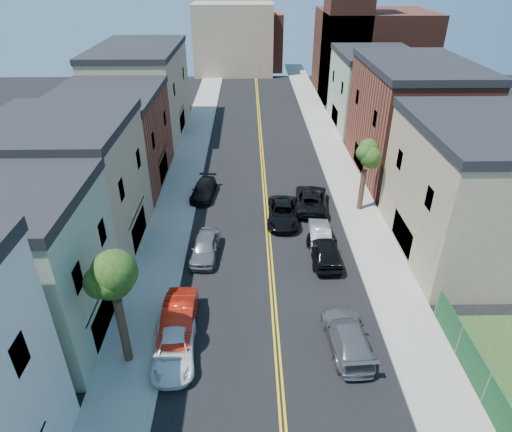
{
  "coord_description": "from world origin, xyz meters",
  "views": [
    {
      "loc": [
        -1.47,
        -2.47,
        18.39
      ],
      "look_at": [
        -0.95,
        25.66,
        2.0
      ],
      "focal_mm": 30.91,
      "sensor_mm": 36.0,
      "label": 1
    }
  ],
  "objects_px": {
    "silver_car_right": "(320,233)",
    "pedestrian_left": "(119,304)",
    "dark_car_right_far": "(311,199)",
    "black_suv_lane": "(283,213)",
    "grey_car_right": "(347,336)",
    "black_car_right": "(324,249)",
    "red_sedan": "(179,320)",
    "grey_car_left": "(205,247)",
    "white_pickup": "(174,349)",
    "black_car_left": "(204,190)"
  },
  "relations": [
    {
      "from": "white_pickup",
      "to": "black_car_left",
      "type": "bearing_deg",
      "value": 85.6
    },
    {
      "from": "pedestrian_left",
      "to": "black_suv_lane",
      "type": "bearing_deg",
      "value": -19.29
    },
    {
      "from": "grey_car_right",
      "to": "red_sedan",
      "type": "bearing_deg",
      "value": -11.64
    },
    {
      "from": "white_pickup",
      "to": "black_suv_lane",
      "type": "xyz_separation_m",
      "value": [
        6.76,
        14.17,
        0.08
      ]
    },
    {
      "from": "black_car_left",
      "to": "black_car_right",
      "type": "bearing_deg",
      "value": -39.73
    },
    {
      "from": "white_pickup",
      "to": "black_car_left",
      "type": "relative_size",
      "value": 1.03
    },
    {
      "from": "grey_car_left",
      "to": "pedestrian_left",
      "type": "distance_m",
      "value": 7.69
    },
    {
      "from": "dark_car_right_far",
      "to": "black_suv_lane",
      "type": "xyz_separation_m",
      "value": [
        -2.54,
        -2.21,
        -0.06
      ]
    },
    {
      "from": "grey_car_right",
      "to": "dark_car_right_far",
      "type": "xyz_separation_m",
      "value": [
        0.0,
        15.76,
        0.05
      ]
    },
    {
      "from": "black_suv_lane",
      "to": "black_car_left",
      "type": "bearing_deg",
      "value": 150.57
    },
    {
      "from": "black_car_left",
      "to": "black_suv_lane",
      "type": "bearing_deg",
      "value": -26.35
    },
    {
      "from": "white_pickup",
      "to": "dark_car_right_far",
      "type": "bearing_deg",
      "value": 56.01
    },
    {
      "from": "grey_car_right",
      "to": "pedestrian_left",
      "type": "distance_m",
      "value": 13.14
    },
    {
      "from": "grey_car_right",
      "to": "dark_car_right_far",
      "type": "distance_m",
      "value": 15.76
    },
    {
      "from": "silver_car_right",
      "to": "black_suv_lane",
      "type": "xyz_separation_m",
      "value": [
        -2.54,
        3.08,
        0.02
      ]
    },
    {
      "from": "silver_car_right",
      "to": "grey_car_left",
      "type": "bearing_deg",
      "value": 16.42
    },
    {
      "from": "black_suv_lane",
      "to": "silver_car_right",
      "type": "bearing_deg",
      "value": -47.0
    },
    {
      "from": "grey_car_right",
      "to": "pedestrian_left",
      "type": "bearing_deg",
      "value": -14.07
    },
    {
      "from": "black_car_left",
      "to": "pedestrian_left",
      "type": "distance_m",
      "value": 15.88
    },
    {
      "from": "red_sedan",
      "to": "dark_car_right_far",
      "type": "bearing_deg",
      "value": 57.27
    },
    {
      "from": "red_sedan",
      "to": "silver_car_right",
      "type": "height_order",
      "value": "red_sedan"
    },
    {
      "from": "red_sedan",
      "to": "dark_car_right_far",
      "type": "relative_size",
      "value": 0.88
    },
    {
      "from": "white_pickup",
      "to": "pedestrian_left",
      "type": "xyz_separation_m",
      "value": [
        -3.6,
        3.08,
        0.4
      ]
    },
    {
      "from": "dark_car_right_far",
      "to": "black_suv_lane",
      "type": "relative_size",
      "value": 1.08
    },
    {
      "from": "red_sedan",
      "to": "white_pickup",
      "type": "distance_m",
      "value": 1.99
    },
    {
      "from": "silver_car_right",
      "to": "pedestrian_left",
      "type": "relative_size",
      "value": 2.39
    },
    {
      "from": "black_car_right",
      "to": "silver_car_right",
      "type": "bearing_deg",
      "value": -91.37
    },
    {
      "from": "silver_car_right",
      "to": "grey_car_right",
      "type": "bearing_deg",
      "value": 94.43
    },
    {
      "from": "black_car_left",
      "to": "black_suv_lane",
      "type": "distance_m",
      "value": 8.05
    },
    {
      "from": "grey_car_right",
      "to": "silver_car_right",
      "type": "xyz_separation_m",
      "value": [
        0.0,
        10.47,
        -0.03
      ]
    },
    {
      "from": "dark_car_right_far",
      "to": "black_suv_lane",
      "type": "distance_m",
      "value": 3.37
    },
    {
      "from": "silver_car_right",
      "to": "black_car_right",
      "type": "bearing_deg",
      "value": 94.43
    },
    {
      "from": "white_pickup",
      "to": "black_suv_lane",
      "type": "height_order",
      "value": "black_suv_lane"
    },
    {
      "from": "white_pickup",
      "to": "dark_car_right_far",
      "type": "xyz_separation_m",
      "value": [
        9.3,
        16.38,
        0.13
      ]
    },
    {
      "from": "black_car_left",
      "to": "pedestrian_left",
      "type": "bearing_deg",
      "value": -96.55
    },
    {
      "from": "black_car_left",
      "to": "black_suv_lane",
      "type": "relative_size",
      "value": 0.87
    },
    {
      "from": "white_pickup",
      "to": "pedestrian_left",
      "type": "distance_m",
      "value": 4.75
    },
    {
      "from": "dark_car_right_far",
      "to": "pedestrian_left",
      "type": "relative_size",
      "value": 3.16
    },
    {
      "from": "pedestrian_left",
      "to": "black_car_left",
      "type": "bearing_deg",
      "value": 10.65
    },
    {
      "from": "black_car_left",
      "to": "silver_car_right",
      "type": "relative_size",
      "value": 1.06
    },
    {
      "from": "red_sedan",
      "to": "pedestrian_left",
      "type": "height_order",
      "value": "pedestrian_left"
    },
    {
      "from": "grey_car_left",
      "to": "dark_car_right_far",
      "type": "bearing_deg",
      "value": 44.85
    },
    {
      "from": "grey_car_right",
      "to": "black_car_right",
      "type": "height_order",
      "value": "black_car_right"
    },
    {
      "from": "grey_car_right",
      "to": "black_car_left",
      "type": "bearing_deg",
      "value": -65.85
    },
    {
      "from": "red_sedan",
      "to": "black_suv_lane",
      "type": "bearing_deg",
      "value": 61.12
    },
    {
      "from": "white_pickup",
      "to": "grey_car_right",
      "type": "relative_size",
      "value": 0.92
    },
    {
      "from": "black_car_right",
      "to": "black_suv_lane",
      "type": "relative_size",
      "value": 0.94
    },
    {
      "from": "grey_car_right",
      "to": "black_car_right",
      "type": "xyz_separation_m",
      "value": [
        0.0,
        8.2,
        0.1
      ]
    },
    {
      "from": "red_sedan",
      "to": "black_car_right",
      "type": "relative_size",
      "value": 1.02
    },
    {
      "from": "red_sedan",
      "to": "grey_car_left",
      "type": "relative_size",
      "value": 1.12
    }
  ]
}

